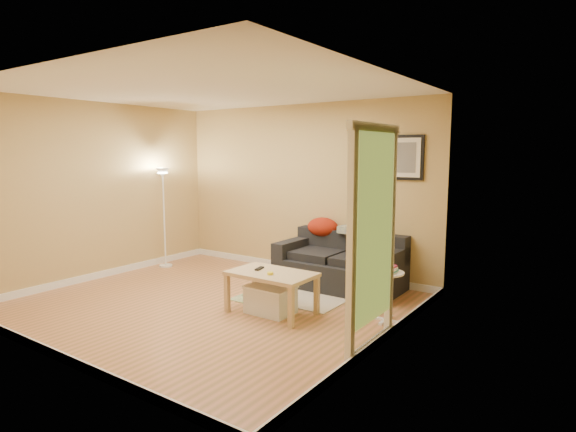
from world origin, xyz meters
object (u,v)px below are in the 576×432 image
(storage_bin, at_px, (271,299))
(side_table, at_px, (387,297))
(coffee_table, at_px, (272,293))
(book_stack, at_px, (388,269))
(floor_lamp, at_px, (164,220))
(sofa, at_px, (339,261))

(storage_bin, xyz_separation_m, side_table, (1.22, 0.52, 0.12))
(coffee_table, xyz_separation_m, side_table, (1.21, 0.52, 0.04))
(side_table, bearing_deg, storage_bin, -156.87)
(book_stack, xyz_separation_m, floor_lamp, (-4.03, 0.32, 0.17))
(book_stack, bearing_deg, side_table, -157.28)
(side_table, distance_m, book_stack, 0.32)
(sofa, bearing_deg, floor_lamp, -169.37)
(sofa, height_order, floor_lamp, floor_lamp)
(sofa, xyz_separation_m, coffee_table, (-0.13, -1.40, -0.13))
(sofa, xyz_separation_m, storage_bin, (-0.14, -1.40, -0.21))
(floor_lamp, bearing_deg, coffee_table, -16.67)
(book_stack, bearing_deg, floor_lamp, 158.57)
(storage_bin, relative_size, book_stack, 2.51)
(sofa, distance_m, book_stack, 1.41)
(book_stack, height_order, floor_lamp, floor_lamp)
(sofa, bearing_deg, book_stack, -38.87)
(side_table, xyz_separation_m, floor_lamp, (-4.02, 0.33, 0.49))
(book_stack, bearing_deg, coffee_table, -173.55)
(coffee_table, distance_m, side_table, 1.31)
(storage_bin, xyz_separation_m, book_stack, (1.23, 0.53, 0.43))
(side_table, distance_m, floor_lamp, 4.06)
(sofa, distance_m, side_table, 1.39)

